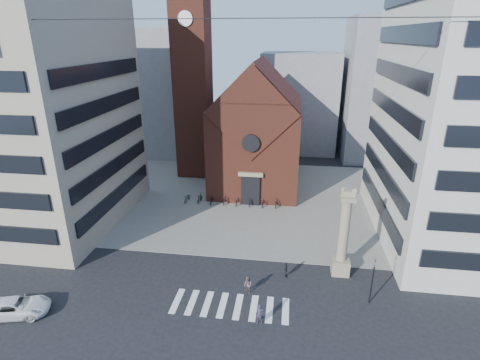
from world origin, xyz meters
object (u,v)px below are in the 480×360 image
pedestrian_0 (260,314)px  scooter_0 (187,198)px  lion_column (343,241)px  pedestrian_1 (248,285)px  white_car (16,307)px  traffic_light (372,280)px  pedestrian_2 (286,270)px

pedestrian_0 → scooter_0: bearing=121.2°
lion_column → pedestrian_0: bearing=-131.9°
lion_column → pedestrian_1: lion_column is taller
lion_column → scooter_0: bearing=143.5°
white_car → pedestrian_1: bearing=-88.3°
lion_column → traffic_light: (1.99, -4.00, -1.17)m
pedestrian_2 → scooter_0: (-13.44, 15.09, -0.20)m
traffic_light → pedestrian_2: bearing=159.7°
lion_column → pedestrian_0: 10.63m
pedestrian_0 → pedestrian_2: 6.55m
pedestrian_2 → white_car: bearing=110.3°
pedestrian_1 → scooter_0: 20.55m
pedestrian_1 → pedestrian_0: bearing=-20.3°
traffic_light → pedestrian_1: traffic_light is taller
pedestrian_1 → pedestrian_2: 4.17m
pedestrian_1 → scooter_0: size_ratio=0.81×
white_car → pedestrian_0: 19.38m
lion_column → scooter_0: size_ratio=4.40×
white_car → pedestrian_2: bearing=-83.9°
scooter_0 → pedestrian_0: bearing=-55.9°
pedestrian_1 → white_car: bearing=-114.7°
traffic_light → lion_column: bearing=116.5°
traffic_light → white_car: (-28.19, -5.32, -1.58)m
lion_column → traffic_light: bearing=-63.5°
pedestrian_0 → pedestrian_2: (1.83, 6.28, -0.10)m
traffic_light → scooter_0: (-20.48, 17.70, -1.72)m
pedestrian_0 → pedestrian_1: bearing=113.3°
pedestrian_2 → traffic_light: bearing=-110.6°
white_car → pedestrian_0: (19.31, 1.64, 0.16)m
pedestrian_1 → scooter_0: bearing=169.1°
lion_column → white_car: size_ratio=1.71×
traffic_light → pedestrian_0: size_ratio=2.48×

